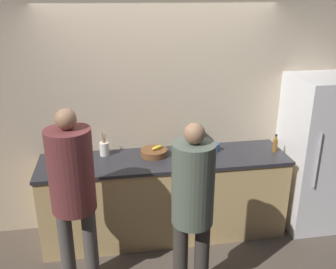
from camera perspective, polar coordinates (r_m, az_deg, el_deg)
The scene contains 11 objects.
ground_plane at distance 4.18m, azimuth 0.37°, elevation -17.52°, with size 14.00×14.00×0.00m, color #4C4238.
wall_back at distance 4.20m, azimuth -1.29°, elevation 2.87°, with size 5.20×0.06×2.60m.
counter at distance 4.24m, azimuth -0.53°, elevation -9.28°, with size 2.66×0.71×0.94m.
refrigerator at distance 4.59m, azimuth 21.63°, elevation -2.64°, with size 0.68×0.74×1.76m.
person_left at distance 3.31m, azimuth -14.34°, elevation -7.52°, with size 0.38×0.38×1.74m.
person_center at distance 3.12m, azimuth 3.78°, elevation -10.10°, with size 0.35×0.35×1.68m.
fruit_bowl at distance 4.05m, azimuth -2.12°, elevation -2.73°, with size 0.29×0.29×0.11m.
utensil_crock at distance 4.10m, azimuth -9.68°, elevation -2.11°, with size 0.10×0.10×0.25m.
bottle_amber at distance 4.29m, azimuth 16.02°, elevation -1.54°, with size 0.05×0.05×0.20m.
cup_blue at distance 4.20m, azimuth 7.24°, elevation -1.94°, with size 0.09×0.09×0.09m.
potted_plant at distance 4.26m, azimuth 4.72°, elevation -0.31°, with size 0.16×0.16×0.23m.
Camera 1 is at (-0.57, -3.23, 2.60)m, focal length 40.00 mm.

